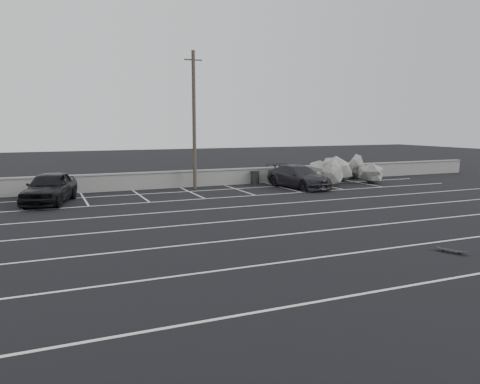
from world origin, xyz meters
name	(u,v)px	position (x,y,z in m)	size (l,w,h in m)	color
ground	(262,237)	(0.00, 0.00, 0.00)	(120.00, 120.00, 0.00)	black
seawall	(164,180)	(0.00, 14.00, 0.55)	(50.00, 0.45, 1.06)	gray
stall_lines	(216,215)	(-0.08, 4.41, 0.00)	(36.00, 20.05, 0.01)	silver
car_left	(50,188)	(-6.70, 10.78, 0.80)	(1.89, 4.69, 1.60)	black
car_right	(299,177)	(7.85, 10.83, 0.71)	(1.98, 4.88, 1.42)	#25242A
utility_pole	(194,120)	(1.77, 13.20, 4.24)	(1.12, 0.22, 8.38)	#4C4238
trash_bin	(255,177)	(6.13, 13.60, 0.45)	(0.64, 0.64, 0.88)	#252527
riprap_pile	(343,173)	(12.27, 12.34, 0.61)	(5.94, 4.85, 1.50)	#A29F98
skateboard	(451,251)	(4.54, -4.18, 0.07)	(0.47, 0.76, 0.09)	black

